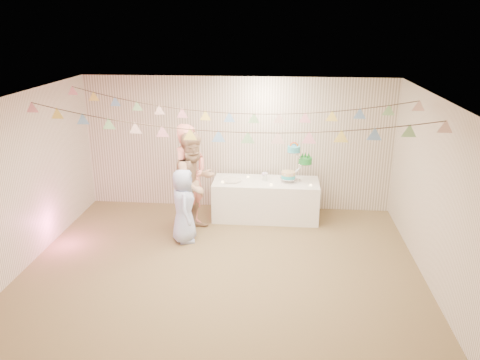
# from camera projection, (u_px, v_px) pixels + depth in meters

# --- Properties ---
(floor) EXTENTS (6.00, 6.00, 0.00)m
(floor) POSITION_uv_depth(u_px,v_px,m) (222.00, 267.00, 7.18)
(floor) COLOR brown
(floor) RESTS_ON ground
(ceiling) EXTENTS (6.00, 6.00, 0.00)m
(ceiling) POSITION_uv_depth(u_px,v_px,m) (220.00, 98.00, 6.33)
(ceiling) COLOR white
(ceiling) RESTS_ON ground
(back_wall) EXTENTS (6.00, 6.00, 0.00)m
(back_wall) POSITION_uv_depth(u_px,v_px,m) (238.00, 144.00, 9.11)
(back_wall) COLOR silver
(back_wall) RESTS_ON ground
(front_wall) EXTENTS (6.00, 6.00, 0.00)m
(front_wall) POSITION_uv_depth(u_px,v_px,m) (188.00, 278.00, 4.41)
(front_wall) COLOR silver
(front_wall) RESTS_ON ground
(left_wall) EXTENTS (5.00, 5.00, 0.00)m
(left_wall) POSITION_uv_depth(u_px,v_px,m) (23.00, 182.00, 7.01)
(left_wall) COLOR silver
(left_wall) RESTS_ON ground
(right_wall) EXTENTS (5.00, 5.00, 0.00)m
(right_wall) POSITION_uv_depth(u_px,v_px,m) (435.00, 194.00, 6.50)
(right_wall) COLOR silver
(right_wall) RESTS_ON ground
(table) EXTENTS (1.97, 0.79, 0.74)m
(table) POSITION_uv_depth(u_px,v_px,m) (266.00, 199.00, 8.86)
(table) COLOR white
(table) RESTS_ON floor
(cake_stand) EXTENTS (0.63, 0.37, 0.70)m
(cake_stand) POSITION_uv_depth(u_px,v_px,m) (296.00, 163.00, 8.62)
(cake_stand) COLOR silver
(cake_stand) RESTS_ON table
(cake_bottom) EXTENTS (0.31, 0.31, 0.15)m
(cake_bottom) POSITION_uv_depth(u_px,v_px,m) (288.00, 177.00, 8.66)
(cake_bottom) COLOR #29BAC3
(cake_bottom) RESTS_ON cake_stand
(cake_middle) EXTENTS (0.27, 0.27, 0.22)m
(cake_middle) POSITION_uv_depth(u_px,v_px,m) (306.00, 161.00, 8.69)
(cake_middle) COLOR #1D8832
(cake_middle) RESTS_ON cake_stand
(cake_top_tier) EXTENTS (0.25, 0.25, 0.19)m
(cake_top_tier) POSITION_uv_depth(u_px,v_px,m) (294.00, 149.00, 8.51)
(cake_top_tier) COLOR #3EB0C3
(cake_top_tier) RESTS_ON cake_stand
(platter) EXTENTS (0.35, 0.35, 0.02)m
(platter) POSITION_uv_depth(u_px,v_px,m) (232.00, 180.00, 8.74)
(platter) COLOR white
(platter) RESTS_ON table
(posy) EXTENTS (0.14, 0.14, 0.16)m
(posy) POSITION_uv_depth(u_px,v_px,m) (265.00, 176.00, 8.76)
(posy) COLOR white
(posy) RESTS_ON table
(person_adult_a) EXTENTS (0.76, 0.84, 1.92)m
(person_adult_a) POSITION_uv_depth(u_px,v_px,m) (190.00, 178.00, 8.24)
(person_adult_a) COLOR #E78279
(person_adult_a) RESTS_ON floor
(person_adult_b) EXTENTS (1.08, 1.11, 1.81)m
(person_adult_b) POSITION_uv_depth(u_px,v_px,m) (195.00, 183.00, 8.16)
(person_adult_b) COLOR tan
(person_adult_b) RESTS_ON floor
(person_child) EXTENTS (0.55, 0.71, 1.28)m
(person_child) POSITION_uv_depth(u_px,v_px,m) (184.00, 206.00, 7.85)
(person_child) COLOR #B1C4FB
(person_child) RESTS_ON floor
(bunting_back) EXTENTS (5.60, 1.10, 0.40)m
(bunting_back) POSITION_uv_depth(u_px,v_px,m) (229.00, 102.00, 7.45)
(bunting_back) COLOR pink
(bunting_back) RESTS_ON ceiling
(bunting_front) EXTENTS (5.60, 0.90, 0.36)m
(bunting_front) POSITION_uv_depth(u_px,v_px,m) (218.00, 121.00, 6.24)
(bunting_front) COLOR #72A5E5
(bunting_front) RESTS_ON ceiling
(tealight_0) EXTENTS (0.04, 0.04, 0.03)m
(tealight_0) POSITION_uv_depth(u_px,v_px,m) (223.00, 182.00, 8.66)
(tealight_0) COLOR #FFD88C
(tealight_0) RESTS_ON table
(tealight_1) EXTENTS (0.04, 0.04, 0.03)m
(tealight_1) POSITION_uv_depth(u_px,v_px,m) (248.00, 177.00, 8.93)
(tealight_1) COLOR #FFD88C
(tealight_1) RESTS_ON table
(tealight_2) EXTENTS (0.04, 0.04, 0.03)m
(tealight_2) POSITION_uv_depth(u_px,v_px,m) (271.00, 184.00, 8.52)
(tealight_2) COLOR #FFD88C
(tealight_2) RESTS_ON table
(tealight_3) EXTENTS (0.04, 0.04, 0.03)m
(tealight_3) POSITION_uv_depth(u_px,v_px,m) (285.00, 177.00, 8.91)
(tealight_3) COLOR #FFD88C
(tealight_3) RESTS_ON table
(tealight_4) EXTENTS (0.04, 0.04, 0.03)m
(tealight_4) POSITION_uv_depth(u_px,v_px,m) (311.00, 185.00, 8.50)
(tealight_4) COLOR #FFD88C
(tealight_4) RESTS_ON table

